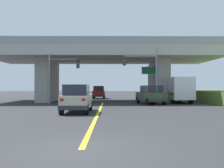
% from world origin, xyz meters
% --- Properties ---
extents(ground, '(160.00, 160.00, 0.00)m').
position_xyz_m(ground, '(0.00, 24.36, 0.00)').
color(ground, '#2B2B2D').
extents(overpass_bridge, '(28.17, 10.65, 7.35)m').
position_xyz_m(overpass_bridge, '(0.00, 24.36, 5.17)').
color(overpass_bridge, '#A8A59E').
rests_on(overpass_bridge, ground).
extents(lane_divider_stripe, '(0.20, 21.92, 0.01)m').
position_xyz_m(lane_divider_stripe, '(0.00, 10.96, 0.00)').
color(lane_divider_stripe, yellow).
rests_on(lane_divider_stripe, ground).
extents(suv_lead, '(1.92, 4.50, 2.02)m').
position_xyz_m(suv_lead, '(-1.56, 10.65, 1.01)').
color(suv_lead, '#B7B29E').
rests_on(suv_lead, ground).
extents(suv_crossing, '(2.83, 4.84, 2.02)m').
position_xyz_m(suv_crossing, '(5.28, 19.51, 1.01)').
color(suv_crossing, '#2D4C33').
rests_on(suv_crossing, ground).
extents(box_truck, '(2.33, 6.63, 2.95)m').
position_xyz_m(box_truck, '(8.83, 21.80, 1.56)').
color(box_truck, red).
rests_on(box_truck, ground).
extents(sedan_oncoming, '(1.91, 4.40, 2.02)m').
position_xyz_m(sedan_oncoming, '(-0.94, 31.91, 1.01)').
color(sedan_oncoming, maroon).
rests_on(sedan_oncoming, ground).
extents(traffic_signal_nearside, '(3.58, 0.36, 5.90)m').
position_xyz_m(traffic_signal_nearside, '(4.49, 18.18, 3.71)').
color(traffic_signal_nearside, slate).
rests_on(traffic_signal_nearside, ground).
extents(traffic_signal_farside, '(3.31, 0.36, 5.34)m').
position_xyz_m(traffic_signal_farside, '(-4.53, 18.93, 3.47)').
color(traffic_signal_farside, slate).
rests_on(traffic_signal_farside, ground).
extents(highway_sign, '(1.72, 0.17, 4.48)m').
position_xyz_m(highway_sign, '(5.52, 22.43, 3.31)').
color(highway_sign, slate).
rests_on(highway_sign, ground).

